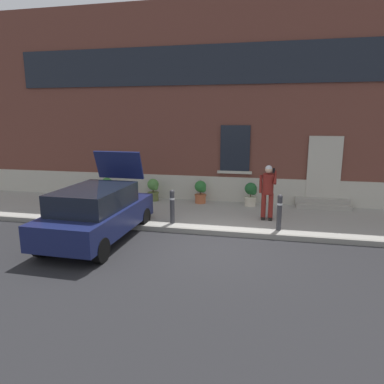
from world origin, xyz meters
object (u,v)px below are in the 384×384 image
Objects in this scene: planter_olive at (153,189)px; planter_cream at (251,194)px; planter_charcoal at (107,188)px; person_on_phone at (268,189)px; planter_terracotta at (201,191)px; hatchback_car_navy at (97,212)px; bollard_far_left at (172,205)px; bollard_near_person at (279,211)px.

planter_olive is 1.00× the size of planter_cream.
planter_cream is at bearing 0.93° from planter_charcoal.
planter_cream is at bearing 93.56° from person_on_phone.
planter_olive is at bearing 179.81° from planter_terracotta.
hatchback_car_navy reaches higher than planter_charcoal.
person_on_phone is at bearing 28.32° from hatchback_car_navy.
hatchback_car_navy is 2.27m from bollard_far_left.
person_on_phone reaches higher than planter_terracotta.
person_on_phone is at bearing -15.20° from planter_charcoal.
bollard_near_person is at bearing -44.20° from planter_terracotta.
bollard_near_person is at bearing -84.46° from person_on_phone.
hatchback_car_navy is at bearing -115.95° from planter_terracotta.
bollard_far_left is 3.51m from planter_cream.
planter_charcoal is at bearing 142.22° from bollard_far_left.
bollard_far_left is 1.22× the size of planter_terracotta.
person_on_phone is at bearing 18.36° from bollard_far_left.
planter_charcoal is at bearing -176.38° from planter_olive.
bollard_near_person is 1.09m from person_on_phone.
planter_cream is at bearing -0.64° from planter_terracotta.
bollard_near_person is 3.17m from bollard_far_left.
planter_cream is at bearing 109.11° from bollard_near_person.
bollard_far_left is at bearing 180.00° from bollard_near_person.
hatchback_car_navy is 4.25m from planter_olive.
planter_cream is (5.61, 0.09, 0.00)m from planter_charcoal.
bollard_far_left reaches higher than planter_terracotta.
bollard_far_left is 2.76m from planter_terracotta.
hatchback_car_navy reaches higher than bollard_near_person.
planter_cream is (-0.94, 2.71, -0.11)m from bollard_near_person.
planter_terracotta is at bearing 129.01° from person_on_phone.
planter_cream is at bearing 46.99° from hatchback_car_navy.
person_on_phone is at bearing 110.40° from bollard_near_person.
hatchback_car_navy is 5.77m from planter_cream.
planter_charcoal is 1.87m from planter_olive.
planter_olive is 3.74m from planter_cream.
planter_charcoal is at bearing 112.17° from hatchback_car_navy.
planter_terracotta is at bearing 179.36° from planter_cream.
bollard_near_person and bollard_far_left have the same top height.
bollard_far_left reaches higher than planter_charcoal.
planter_charcoal is 1.00× the size of planter_cream.
bollard_far_left is (-3.17, 0.00, 0.00)m from bollard_near_person.
bollard_near_person is at bearing -21.81° from planter_charcoal.
planter_charcoal is (-6.55, 2.62, -0.11)m from bollard_near_person.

